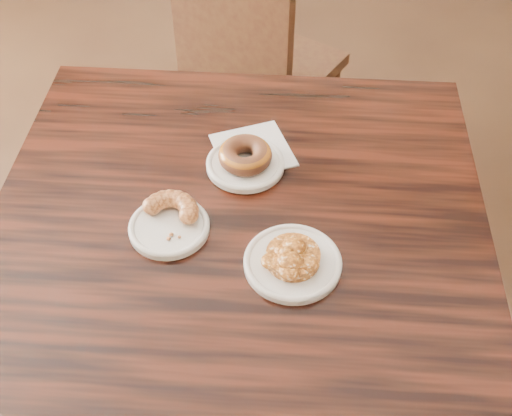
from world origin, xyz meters
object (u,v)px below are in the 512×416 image
(cafe_table, at_px, (241,329))
(glazed_donut, at_px, (245,155))
(chair_far, at_px, (265,68))
(cruller_fragment, at_px, (168,219))
(apple_fritter, at_px, (293,255))

(cafe_table, xyz_separation_m, glazed_donut, (-0.03, 0.14, 0.41))
(chair_far, relative_size, cruller_fragment, 7.35)
(cafe_table, distance_m, cruller_fragment, 0.42)
(glazed_donut, bearing_deg, chair_far, 105.06)
(chair_far, height_order, apple_fritter, chair_far)
(chair_far, bearing_deg, glazed_donut, 120.56)
(cafe_table, xyz_separation_m, chair_far, (-0.24, 0.90, 0.08))
(cruller_fragment, bearing_deg, chair_far, 97.43)
(chair_far, height_order, cruller_fragment, chair_far)
(cruller_fragment, bearing_deg, apple_fritter, -1.57)
(glazed_donut, bearing_deg, apple_fritter, -52.26)
(glazed_donut, height_order, cruller_fragment, glazed_donut)
(cafe_table, height_order, cruller_fragment, cruller_fragment)
(chair_far, relative_size, apple_fritter, 6.68)
(glazed_donut, bearing_deg, cafe_table, -76.73)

